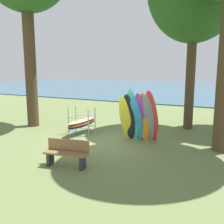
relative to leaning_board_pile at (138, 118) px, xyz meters
The scene contains 5 objects.
ground_plane 1.57m from the leaning_board_pile, 149.60° to the right, with size 80.00×80.00×0.00m, color olive.
lake_water 29.02m from the leaning_board_pile, 92.01° to the left, with size 80.00×36.00×0.10m, color #38607A.
leaning_board_pile is the anchor object (origin of this frame).
board_storage_rack 2.93m from the leaning_board_pile, behind, with size 1.15×2.13×1.25m.
park_bench 3.72m from the leaning_board_pile, 106.51° to the right, with size 1.45×0.65×0.85m.
Camera 1 is at (4.64, -9.03, 3.06)m, focal length 40.33 mm.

